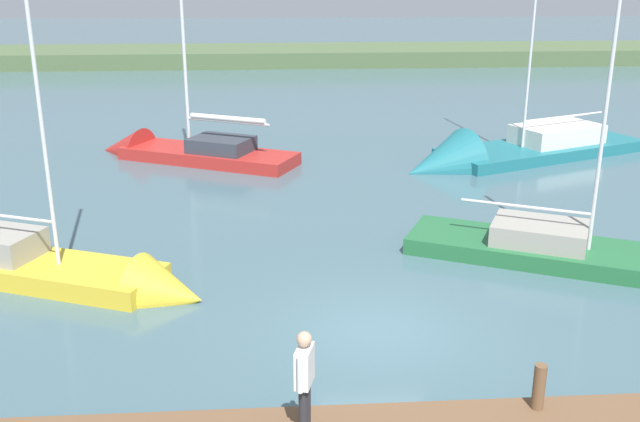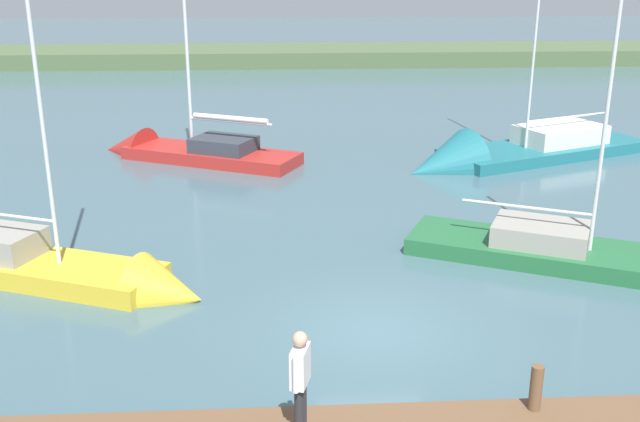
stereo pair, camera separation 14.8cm
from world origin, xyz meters
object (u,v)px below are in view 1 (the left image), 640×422
mooring_post_near (539,387)px  sailboat_outer_mooring (179,156)px  sailboat_far_left (498,158)px  sailboat_inner_slip (620,265)px  sailboat_far_right (73,278)px  person_on_dock (305,375)px

mooring_post_near → sailboat_outer_mooring: sailboat_outer_mooring is taller
sailboat_outer_mooring → sailboat_far_left: sailboat_far_left is taller
mooring_post_near → sailboat_inner_slip: (-4.65, -6.79, -0.84)m
sailboat_far_right → person_on_dock: size_ratio=5.19×
mooring_post_near → sailboat_inner_slip: sailboat_inner_slip is taller
sailboat_inner_slip → person_on_dock: bearing=-113.9°
sailboat_far_right → person_on_dock: sailboat_far_right is taller
mooring_post_near → person_on_dock: bearing=6.1°
sailboat_far_left → sailboat_far_right: bearing=15.2°
sailboat_inner_slip → person_on_dock: 11.21m
mooring_post_near → sailboat_inner_slip: bearing=-124.4°
person_on_dock → sailboat_far_right: bearing=142.6°
sailboat_outer_mooring → person_on_dock: (-4.18, 19.53, 1.47)m
sailboat_far_left → mooring_post_near: bearing=51.9°
sailboat_far_right → sailboat_far_left: bearing=60.2°
mooring_post_near → sailboat_far_right: (9.18, -6.79, -0.79)m
mooring_post_near → sailboat_far_right: bearing=-36.5°
sailboat_outer_mooring → sailboat_far_left: size_ratio=0.73×
mooring_post_near → person_on_dock: person_on_dock is taller
mooring_post_near → sailboat_far_left: 18.46m
sailboat_outer_mooring → person_on_dock: bearing=128.2°
mooring_post_near → person_on_dock: (3.83, 0.41, 0.62)m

